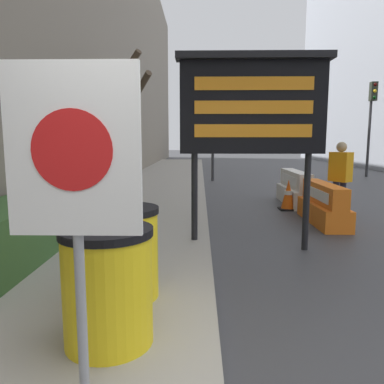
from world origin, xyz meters
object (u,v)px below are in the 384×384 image
at_px(jersey_barrier_orange_near, 323,206).
at_px(traffic_cone_mid, 288,195).
at_px(barrel_drum_foreground, 108,286).
at_px(warning_sign, 74,172).
at_px(barrel_drum_middle, 124,252).
at_px(pedestrian_worker, 340,173).
at_px(traffic_cone_near, 337,214).
at_px(traffic_light_far_side, 372,109).
at_px(jersey_barrier_white, 295,190).
at_px(traffic_light_near_curb, 213,112).
at_px(message_board, 252,107).

bearing_deg(jersey_barrier_orange_near, traffic_cone_mid, 104.44).
distance_m(barrel_drum_foreground, warning_sign, 1.17).
bearing_deg(barrel_drum_middle, pedestrian_worker, 50.39).
bearing_deg(pedestrian_worker, barrel_drum_foreground, 109.18).
xyz_separation_m(traffic_cone_near, traffic_cone_mid, (-0.46, 2.08, 0.05)).
bearing_deg(traffic_light_far_side, barrel_drum_middle, -121.66).
distance_m(warning_sign, pedestrian_worker, 7.33).
distance_m(barrel_drum_middle, traffic_cone_near, 4.91).
relative_size(jersey_barrier_white, traffic_cone_near, 3.26).
bearing_deg(traffic_light_near_curb, jersey_barrier_white, -70.16).
height_order(barrel_drum_foreground, traffic_light_near_curb, traffic_light_near_curb).
height_order(message_board, jersey_barrier_orange_near, message_board).
bearing_deg(traffic_light_far_side, traffic_cone_near, -116.43).
height_order(jersey_barrier_orange_near, pedestrian_worker, pedestrian_worker).
relative_size(message_board, jersey_barrier_orange_near, 1.51).
height_order(barrel_drum_foreground, barrel_drum_middle, same).
xyz_separation_m(jersey_barrier_orange_near, traffic_light_far_side, (5.26, 9.84, 2.74)).
relative_size(jersey_barrier_white, traffic_cone_mid, 2.84).
bearing_deg(jersey_barrier_orange_near, traffic_cone_near, -82.91).
xyz_separation_m(barrel_drum_middle, traffic_cone_mid, (2.96, 5.59, -0.24)).
height_order(jersey_barrier_orange_near, jersey_barrier_white, jersey_barrier_white).
bearing_deg(jersey_barrier_orange_near, jersey_barrier_white, 90.00).
bearing_deg(barrel_drum_foreground, warning_sign, -88.90).
relative_size(jersey_barrier_orange_near, traffic_cone_near, 3.02).
relative_size(warning_sign, traffic_light_near_curb, 0.51).
distance_m(message_board, jersey_barrier_white, 4.97).
distance_m(barrel_drum_foreground, message_board, 3.76).
xyz_separation_m(traffic_cone_mid, traffic_light_near_curb, (-1.65, 6.48, 2.48)).
height_order(traffic_light_near_curb, traffic_light_far_side, traffic_light_far_side).
distance_m(message_board, jersey_barrier_orange_near, 3.22).
relative_size(jersey_barrier_orange_near, pedestrian_worker, 1.17).
bearing_deg(traffic_cone_near, traffic_cone_mid, 102.37).
xyz_separation_m(jersey_barrier_white, traffic_cone_mid, (-0.38, -0.85, -0.03)).
distance_m(barrel_drum_middle, jersey_barrier_orange_near, 5.30).
xyz_separation_m(jersey_barrier_orange_near, jersey_barrier_white, (-0.00, 2.33, 0.03)).
bearing_deg(traffic_cone_mid, traffic_cone_near, -77.63).
bearing_deg(message_board, traffic_cone_near, 35.76).
distance_m(jersey_barrier_orange_near, pedestrian_worker, 0.99).
height_order(message_board, pedestrian_worker, message_board).
distance_m(jersey_barrier_white, pedestrian_worker, 1.94).
xyz_separation_m(message_board, jersey_barrier_white, (1.78, 4.26, -1.83)).
xyz_separation_m(traffic_cone_mid, pedestrian_worker, (0.91, -0.92, 0.63)).
xyz_separation_m(barrel_drum_foreground, traffic_cone_mid, (2.91, 6.46, -0.24)).
distance_m(traffic_cone_near, traffic_light_near_curb, 9.16).
xyz_separation_m(jersey_barrier_white, traffic_light_near_curb, (-2.03, 5.63, 2.45)).
relative_size(barrel_drum_middle, warning_sign, 0.46).
xyz_separation_m(warning_sign, traffic_light_near_curb, (1.24, 13.64, 1.29)).
bearing_deg(barrel_drum_foreground, pedestrian_worker, 55.48).
distance_m(warning_sign, jersey_barrier_white, 8.73).
height_order(warning_sign, traffic_light_far_side, traffic_light_far_side).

